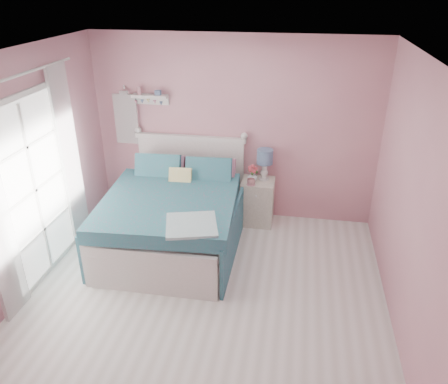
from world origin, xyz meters
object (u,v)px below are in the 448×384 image
(vase, at_px, (252,176))
(teacup, at_px, (251,182))
(nightstand, at_px, (257,202))
(bed, at_px, (174,218))
(table_lamp, at_px, (265,159))

(vase, height_order, teacup, vase)
(nightstand, height_order, teacup, teacup)
(nightstand, relative_size, teacup, 5.96)
(nightstand, distance_m, teacup, 0.41)
(vase, xyz_separation_m, teacup, (-0.00, -0.13, -0.03))
(bed, height_order, vase, bed)
(bed, bearing_deg, table_lamp, 34.81)
(table_lamp, distance_m, vase, 0.30)
(table_lamp, xyz_separation_m, teacup, (-0.16, -0.21, -0.27))
(table_lamp, distance_m, teacup, 0.38)
(nightstand, xyz_separation_m, table_lamp, (0.08, 0.07, 0.64))
(nightstand, xyz_separation_m, teacup, (-0.08, -0.14, 0.37))
(vase, bearing_deg, nightstand, 10.15)
(vase, bearing_deg, teacup, -91.51)
(vase, relative_size, teacup, 1.30)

